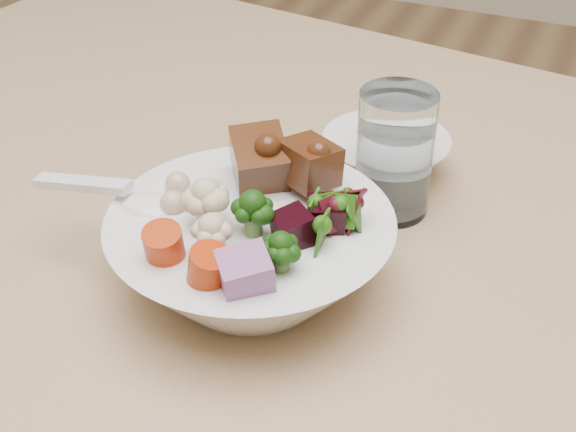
{
  "coord_description": "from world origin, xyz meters",
  "views": [
    {
      "loc": [
        0.07,
        -0.43,
        1.28
      ],
      "look_at": [
        -0.15,
        0.08,
        0.89
      ],
      "focal_mm": 50.0,
      "sensor_mm": 36.0,
      "label": 1
    }
  ],
  "objects": [
    {
      "name": "side_bowl",
      "position": [
        -0.12,
        0.28,
        0.85
      ],
      "size": [
        0.13,
        0.13,
        0.04
      ],
      "primitive_type": null,
      "color": "white",
      "rests_on": "dining_table"
    },
    {
      "name": "dining_table",
      "position": [
        0.0,
        0.11,
        0.74
      ],
      "size": [
        1.89,
        1.24,
        0.82
      ],
      "rotation": [
        0.0,
        0.0,
        -0.15
      ],
      "color": "tan",
      "rests_on": "ground"
    },
    {
      "name": "water_glass",
      "position": [
        -0.1,
        0.22,
        0.88
      ],
      "size": [
        0.07,
        0.07,
        0.13
      ],
      "color": "white",
      "rests_on": "dining_table"
    },
    {
      "name": "food_bowl",
      "position": [
        -0.17,
        0.06,
        0.87
      ],
      "size": [
        0.24,
        0.24,
        0.13
      ],
      "color": "white",
      "rests_on": "dining_table"
    },
    {
      "name": "soup_spoon",
      "position": [
        -0.28,
        0.04,
        0.9
      ],
      "size": [
        0.14,
        0.04,
        0.03
      ],
      "rotation": [
        0.0,
        0.0,
        0.01
      ],
      "color": "white",
      "rests_on": "food_bowl"
    }
  ]
}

